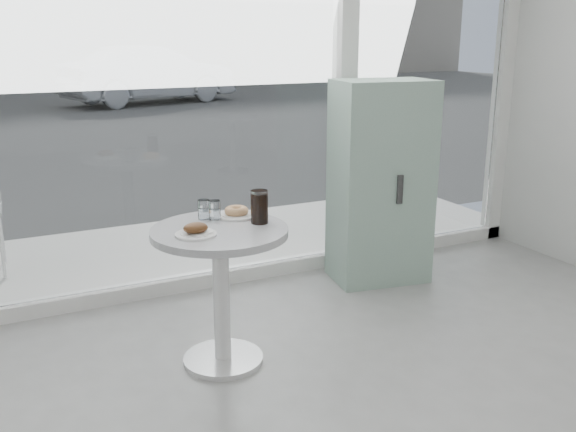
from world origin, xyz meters
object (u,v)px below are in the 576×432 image
main_table (221,268)px  water_tumbler_a (204,211)px  cola_glass (259,207)px  plate_fritter (196,230)px  water_tumbler_b (215,211)px  car_silver (149,75)px  plate_donut (236,213)px  mint_cabinet (381,183)px

main_table → water_tumbler_a: bearing=94.0°
water_tumbler_a → cola_glass: (0.24, -0.20, 0.04)m
plate_fritter → water_tumbler_b: (0.18, 0.23, 0.02)m
car_silver → water_tumbler_a: car_silver is taller
plate_donut → water_tumbler_b: bearing=-177.4°
main_table → cola_glass: cola_glass is taller
plate_donut → water_tumbler_b: 0.13m
plate_donut → cola_glass: size_ratio=1.27×
water_tumbler_b → plate_fritter: bearing=-128.1°
plate_fritter → car_silver: bearing=76.6°
car_silver → plate_donut: size_ratio=19.47×
water_tumbler_a → water_tumbler_b: size_ratio=1.01×
water_tumbler_b → plate_donut: bearing=2.6°
water_tumbler_b → cola_glass: cola_glass is taller
plate_fritter → plate_donut: size_ratio=0.92×
main_table → water_tumbler_a: (-0.01, 0.20, 0.27)m
water_tumbler_a → cola_glass: bearing=-39.9°
plate_donut → water_tumbler_a: 0.18m
main_table → car_silver: (3.13, 13.69, 0.18)m
main_table → cola_glass: (0.23, -0.00, 0.31)m
main_table → mint_cabinet: mint_cabinet is taller
car_silver → plate_donut: bearing=151.7°
plate_fritter → water_tumbler_b: water_tumbler_b is taller
cola_glass → water_tumbler_b: bearing=138.7°
plate_fritter → water_tumbler_a: size_ratio=1.94×
car_silver → water_tumbler_b: car_silver is taller
cola_glass → car_silver: bearing=78.1°
plate_donut → car_silver: bearing=77.6°
main_table → plate_donut: 0.34m
plate_fritter → cola_glass: size_ratio=1.17×
plate_donut → mint_cabinet: bearing=21.8°
mint_cabinet → plate_fritter: bearing=-145.7°
car_silver → cola_glass: size_ratio=24.78×
mint_cabinet → water_tumbler_b: mint_cabinet is taller
mint_cabinet → main_table: bearing=-145.5°
car_silver → plate_donut: 13.84m
plate_fritter → plate_donut: (0.31, 0.24, -0.01)m
mint_cabinet → plate_donut: bearing=-149.0°
cola_glass → mint_cabinet: bearing=29.3°
main_table → water_tumbler_b: (0.04, 0.17, 0.27)m
mint_cabinet → cola_glass: (-1.25, -0.70, 0.13)m
water_tumbler_b → cola_glass: bearing=-41.3°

